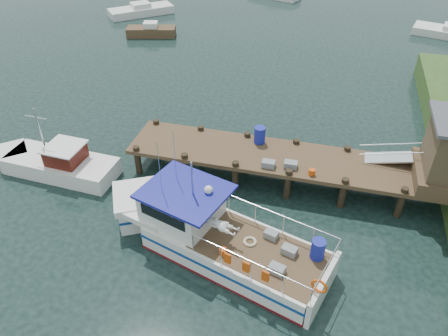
% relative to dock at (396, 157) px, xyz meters
% --- Properties ---
extents(ground_plane, '(160.00, 160.00, 0.00)m').
position_rel_dock_xyz_m(ground_plane, '(-6.51, -0.01, -2.24)').
color(ground_plane, black).
extents(dock, '(16.60, 3.00, 4.78)m').
position_rel_dock_xyz_m(dock, '(0.00, 0.00, 0.00)').
color(dock, '#4C3724').
rests_on(dock, ground).
extents(lobster_boat, '(10.09, 5.32, 4.90)m').
position_rel_dock_xyz_m(lobster_boat, '(-7.14, -5.31, -1.35)').
color(lobster_boat, silver).
rests_on(lobster_boat, ground).
extents(work_boat, '(6.86, 2.40, 3.60)m').
position_rel_dock_xyz_m(work_boat, '(-16.07, -2.29, -1.67)').
color(work_boat, silver).
rests_on(work_boat, ground).
extents(moored_rowboat, '(4.36, 2.41, 1.20)m').
position_rel_dock_xyz_m(moored_rowboat, '(-18.88, 17.03, -1.80)').
color(moored_rowboat, '#4C3724').
rests_on(moored_rowboat, ground).
extents(moored_a, '(5.96, 5.58, 1.12)m').
position_rel_dock_xyz_m(moored_a, '(-22.07, 22.22, -1.82)').
color(moored_a, silver).
rests_on(moored_a, ground).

